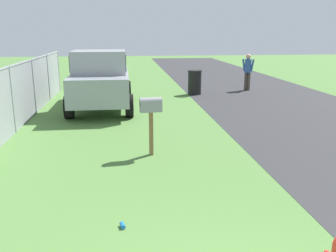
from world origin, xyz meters
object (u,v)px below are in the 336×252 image
Objects in this scene: mailbox at (151,109)px; trash_bin at (195,82)px; pedestrian at (248,70)px; pickup_truck at (101,78)px.

mailbox is 1.23× the size of trash_bin.
pedestrian is (0.85, -2.69, 0.44)m from trash_bin.
pickup_truck is 4.78m from trash_bin.
pedestrian is at bearing -36.97° from mailbox.
mailbox is 5.49m from pickup_truck.
pedestrian reaches higher than mailbox.
pickup_truck is at bearing -34.28° from pedestrian.
mailbox is at bearing 14.48° from pickup_truck.
trash_bin is 2.85m from pedestrian.
pickup_truck reaches higher than mailbox.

